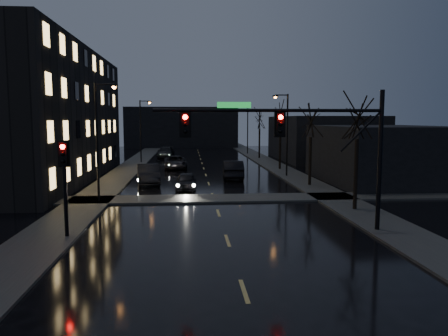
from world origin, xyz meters
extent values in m
plane|color=black|center=(0.00, 0.00, 0.00)|extent=(160.00, 160.00, 0.00)
cube|color=#2D2D2B|center=(-8.50, 35.00, 0.06)|extent=(3.00, 140.00, 0.12)
cube|color=#2D2D2B|center=(8.50, 35.00, 0.06)|extent=(3.00, 140.00, 0.12)
cube|color=#2D2D2B|center=(0.00, 18.50, 0.06)|extent=(40.00, 3.00, 0.12)
cube|color=black|center=(-16.50, 30.00, 6.00)|extent=(12.00, 30.00, 12.00)
cube|color=black|center=(15.50, 26.00, 2.50)|extent=(10.00, 14.00, 5.00)
cube|color=black|center=(17.00, 48.00, 3.00)|extent=(12.00, 18.00, 6.00)
cube|color=black|center=(-3.00, 78.00, 4.00)|extent=(22.00, 10.00, 8.00)
cylinder|color=black|center=(7.60, 9.00, 3.50)|extent=(0.22, 0.22, 7.00)
cylinder|color=black|center=(2.10, 9.00, 6.00)|extent=(11.00, 0.16, 0.16)
cylinder|color=black|center=(6.60, 9.00, 5.00)|extent=(2.05, 0.10, 2.05)
cube|color=#0C591E|center=(0.40, 9.00, 6.25)|extent=(1.60, 0.04, 0.28)
cube|color=black|center=(-1.90, 9.00, 5.35)|extent=(0.35, 0.28, 1.05)
sphere|color=#FF0705|center=(-1.90, 8.84, 5.68)|extent=(0.22, 0.22, 0.22)
cube|color=black|center=(2.60, 9.00, 5.35)|extent=(0.35, 0.28, 1.05)
sphere|color=#FF0705|center=(2.60, 8.84, 5.68)|extent=(0.22, 0.22, 0.22)
cylinder|color=black|center=(-7.50, 9.00, 2.20)|extent=(0.18, 0.18, 4.40)
cube|color=black|center=(-7.50, 9.00, 4.00)|extent=(0.35, 0.28, 1.05)
sphere|color=#FF0705|center=(-7.50, 8.84, 4.33)|extent=(0.22, 0.22, 0.22)
cylinder|color=black|center=(8.40, 14.00, 2.20)|extent=(0.24, 0.24, 4.40)
cylinder|color=black|center=(8.40, 24.00, 2.06)|extent=(0.24, 0.24, 4.12)
cylinder|color=black|center=(8.40, 36.00, 2.34)|extent=(0.24, 0.24, 4.68)
cylinder|color=black|center=(8.40, 50.00, 2.15)|extent=(0.24, 0.24, 4.29)
cylinder|color=black|center=(-7.80, 18.00, 4.00)|extent=(0.16, 0.16, 8.00)
cylinder|color=black|center=(-7.20, 18.00, 7.90)|extent=(1.20, 0.10, 0.10)
cube|color=black|center=(-6.60, 18.00, 7.80)|extent=(0.50, 0.25, 0.15)
sphere|color=orange|center=(-6.60, 18.00, 7.70)|extent=(0.28, 0.28, 0.28)
cylinder|color=black|center=(-7.80, 45.00, 4.00)|extent=(0.16, 0.16, 8.00)
cylinder|color=black|center=(-7.20, 45.00, 7.90)|extent=(1.20, 0.10, 0.10)
cube|color=black|center=(-6.60, 45.00, 7.80)|extent=(0.50, 0.25, 0.15)
sphere|color=orange|center=(-6.60, 45.00, 7.70)|extent=(0.28, 0.28, 0.28)
cylinder|color=black|center=(7.80, 30.00, 4.00)|extent=(0.16, 0.16, 8.00)
cylinder|color=black|center=(7.20, 30.00, 7.90)|extent=(1.20, 0.10, 0.10)
cube|color=black|center=(6.60, 30.00, 7.80)|extent=(0.50, 0.25, 0.15)
sphere|color=orange|center=(6.60, 30.00, 7.70)|extent=(0.28, 0.28, 0.28)
cylinder|color=black|center=(7.80, 58.00, 4.00)|extent=(0.16, 0.16, 8.00)
cylinder|color=black|center=(7.20, 58.00, 7.90)|extent=(1.20, 0.10, 0.10)
cube|color=black|center=(6.60, 58.00, 7.80)|extent=(0.50, 0.25, 0.15)
sphere|color=orange|center=(6.60, 58.00, 7.70)|extent=(0.28, 0.28, 0.28)
imported|color=black|center=(-1.97, 23.09, 0.67)|extent=(1.71, 4.00, 1.35)
imported|color=black|center=(-5.22, 26.25, 0.85)|extent=(2.50, 5.39, 1.71)
imported|color=black|center=(-3.21, 37.88, 0.74)|extent=(2.75, 5.45, 1.48)
imported|color=black|center=(-5.04, 52.76, 0.78)|extent=(2.58, 5.51, 1.56)
imported|color=black|center=(2.45, 29.17, 0.86)|extent=(2.08, 5.30, 1.72)
camera|label=1|loc=(-1.79, -11.60, 5.57)|focal=35.00mm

